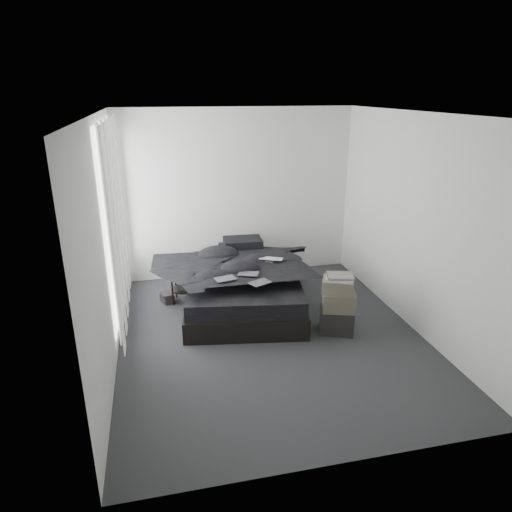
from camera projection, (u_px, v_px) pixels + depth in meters
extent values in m
cube|color=#2E2E31|center=(270.00, 335.00, 5.58)|extent=(3.60, 4.20, 0.01)
cube|color=white|center=(273.00, 113.00, 4.69)|extent=(3.60, 4.20, 0.01)
cube|color=silver|center=(238.00, 195.00, 7.06)|extent=(3.60, 0.01, 2.60)
cube|color=silver|center=(346.00, 321.00, 3.21)|extent=(3.60, 0.01, 2.60)
cube|color=silver|center=(105.00, 245.00, 4.76)|extent=(0.01, 4.20, 2.60)
cube|color=silver|center=(416.00, 224.00, 5.51)|extent=(0.01, 4.20, 2.60)
cube|color=white|center=(112.00, 218.00, 5.58)|extent=(0.02, 2.00, 2.30)
cube|color=white|center=(117.00, 224.00, 5.61)|extent=(0.06, 2.12, 2.48)
cube|color=black|center=(244.00, 297.00, 6.29)|extent=(1.80, 2.20, 0.27)
cube|color=black|center=(244.00, 281.00, 6.20)|extent=(1.74, 2.14, 0.21)
imported|color=black|center=(244.00, 267.00, 6.08)|extent=(1.72, 1.91, 0.23)
cube|color=black|center=(238.00, 250.00, 6.87)|extent=(0.66, 0.50, 0.14)
cube|color=black|center=(243.00, 243.00, 6.81)|extent=(0.58, 0.42, 0.13)
imported|color=silver|center=(270.00, 255.00, 6.15)|extent=(0.38, 0.33, 0.03)
cube|color=black|center=(225.00, 273.00, 5.57)|extent=(0.28, 0.22, 0.01)
cube|color=black|center=(248.00, 268.00, 5.72)|extent=(0.29, 0.24, 0.01)
cube|color=black|center=(260.00, 276.00, 5.46)|extent=(0.30, 0.26, 0.01)
cylinder|color=black|center=(183.00, 282.00, 6.38)|extent=(0.40, 0.40, 0.60)
cube|color=white|center=(182.00, 261.00, 6.27)|extent=(0.24, 0.19, 0.01)
cube|color=black|center=(167.00, 298.00, 6.43)|extent=(0.20, 0.24, 0.14)
cube|color=black|center=(336.00, 320.00, 5.63)|extent=(0.50, 0.45, 0.31)
cube|color=#575445|center=(339.00, 301.00, 5.53)|extent=(0.46, 0.41, 0.23)
cube|color=#575445|center=(338.00, 285.00, 5.47)|extent=(0.46, 0.42, 0.16)
cube|color=silver|center=(339.00, 278.00, 5.44)|extent=(0.39, 0.35, 0.03)
cube|color=silver|center=(340.00, 276.00, 5.42)|extent=(0.36, 0.32, 0.03)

